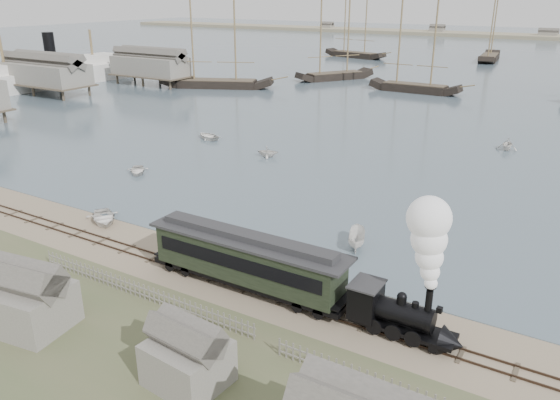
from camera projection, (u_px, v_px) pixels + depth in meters
The scene contains 21 objects.
ground at pixel (274, 279), 40.04m from camera, with size 600.00×600.00×0.00m, color gray.
harbor_water at pixel (550, 57), 176.01m from camera, with size 600.00×336.00×0.06m, color #465765.
rail_track at pixel (259, 291), 38.43m from camera, with size 120.00×1.80×0.16m.
picket_fence_west at pixel (141, 298), 37.58m from camera, with size 19.00×0.10×1.20m, color slate, non-canonical shape.
shed_left at pixel (32, 326), 34.47m from camera, with size 5.00×4.00×4.10m, color slate, non-canonical shape.
shed_mid at pixel (189, 382), 29.48m from camera, with size 4.00×3.50×3.60m, color slate, non-canonical shape.
western_wharf at pixel (52, 77), 107.28m from camera, with size 36.00×56.00×8.00m, color slate, non-canonical shape.
locomotive at pixel (419, 281), 31.61m from camera, with size 7.08×2.64×8.82m.
passenger_coach at pixel (247, 258), 38.08m from camera, with size 15.35×2.96×3.73m.
beached_dinghy at pixel (103, 218), 49.88m from camera, with size 4.21×3.01×0.87m, color silver.
steamship at pixel (51, 59), 120.91m from camera, with size 52.70×8.78×11.53m, color silver, non-canonical shape.
rowboat_0 at pixel (137, 170), 63.13m from camera, with size 3.48×2.49×0.72m, color silver.
rowboat_1 at pixel (268, 151), 69.40m from camera, with size 2.68×2.31×1.41m, color silver.
rowboat_2 at pixel (356, 239), 44.82m from camera, with size 3.53×1.33×1.36m, color silver.
rowboat_6 at pixel (208, 136), 78.13m from camera, with size 4.01×2.87×0.83m, color silver.
rowboat_7 at pixel (508, 144), 72.45m from camera, with size 3.05×2.63×1.61m, color silver.
schooner_0 at pixel (216, 41), 116.69m from camera, with size 24.43×5.64×20.00m, color black, non-canonical shape.
schooner_1 at pixel (336, 36), 127.61m from camera, with size 19.79×4.57×20.00m, color black, non-canonical shape.
schooner_2 at pixel (418, 43), 111.21m from camera, with size 19.08×4.40×20.00m, color black, non-canonical shape.
schooner_6 at pixel (356, 25), 172.09m from camera, with size 21.36×4.93×20.00m, color black, non-canonical shape.
schooner_7 at pixel (493, 27), 164.29m from camera, with size 22.96×5.30×20.00m, color black, non-canonical shape.
Camera 1 is at (18.62, -30.02, 19.73)m, focal length 35.00 mm.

